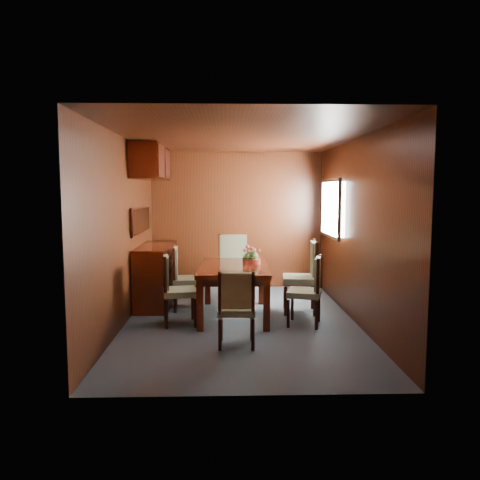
{
  "coord_description": "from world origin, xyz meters",
  "views": [
    {
      "loc": [
        -0.18,
        -6.02,
        1.72
      ],
      "look_at": [
        0.0,
        0.31,
        1.05
      ],
      "focal_mm": 35.0,
      "sensor_mm": 36.0,
      "label": 1
    }
  ],
  "objects_px": {
    "sideboard": "(156,275)",
    "chair_head": "(236,305)",
    "chair_left_near": "(174,286)",
    "flower_centerpiece": "(251,255)",
    "dining_table": "(234,273)",
    "chair_right_near": "(310,287)"
  },
  "relations": [
    {
      "from": "sideboard",
      "to": "chair_right_near",
      "type": "distance_m",
      "value": 2.43
    },
    {
      "from": "sideboard",
      "to": "flower_centerpiece",
      "type": "height_order",
      "value": "flower_centerpiece"
    },
    {
      "from": "chair_left_near",
      "to": "flower_centerpiece",
      "type": "height_order",
      "value": "flower_centerpiece"
    },
    {
      "from": "chair_right_near",
      "to": "flower_centerpiece",
      "type": "xyz_separation_m",
      "value": [
        -0.71,
        0.59,
        0.33
      ]
    },
    {
      "from": "chair_left_near",
      "to": "sideboard",
      "type": "bearing_deg",
      "value": -169.59
    },
    {
      "from": "dining_table",
      "to": "chair_left_near",
      "type": "height_order",
      "value": "chair_left_near"
    },
    {
      "from": "dining_table",
      "to": "chair_left_near",
      "type": "relative_size",
      "value": 1.67
    },
    {
      "from": "chair_head",
      "to": "flower_centerpiece",
      "type": "xyz_separation_m",
      "value": [
        0.24,
        1.43,
        0.35
      ]
    },
    {
      "from": "chair_left_near",
      "to": "chair_right_near",
      "type": "bearing_deg",
      "value": 78.25
    },
    {
      "from": "sideboard",
      "to": "chair_head",
      "type": "relative_size",
      "value": 1.62
    },
    {
      "from": "chair_left_near",
      "to": "flower_centerpiece",
      "type": "bearing_deg",
      "value": 107.68
    },
    {
      "from": "chair_left_near",
      "to": "flower_centerpiece",
      "type": "distance_m",
      "value": 1.19
    },
    {
      "from": "sideboard",
      "to": "chair_head",
      "type": "height_order",
      "value": "sideboard"
    },
    {
      "from": "chair_right_near",
      "to": "flower_centerpiece",
      "type": "relative_size",
      "value": 3.4
    },
    {
      "from": "dining_table",
      "to": "chair_right_near",
      "type": "height_order",
      "value": "chair_right_near"
    },
    {
      "from": "dining_table",
      "to": "chair_left_near",
      "type": "xyz_separation_m",
      "value": [
        -0.77,
        -0.38,
        -0.1
      ]
    },
    {
      "from": "dining_table",
      "to": "chair_right_near",
      "type": "bearing_deg",
      "value": -24.05
    },
    {
      "from": "chair_right_near",
      "to": "chair_head",
      "type": "bearing_deg",
      "value": 147.06
    },
    {
      "from": "dining_table",
      "to": "chair_head",
      "type": "distance_m",
      "value": 1.3
    },
    {
      "from": "sideboard",
      "to": "flower_centerpiece",
      "type": "distance_m",
      "value": 1.58
    },
    {
      "from": "chair_left_near",
      "to": "chair_head",
      "type": "xyz_separation_m",
      "value": [
        0.78,
        -0.92,
        -0.03
      ]
    },
    {
      "from": "flower_centerpiece",
      "to": "chair_left_near",
      "type": "bearing_deg",
      "value": -153.14
    }
  ]
}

